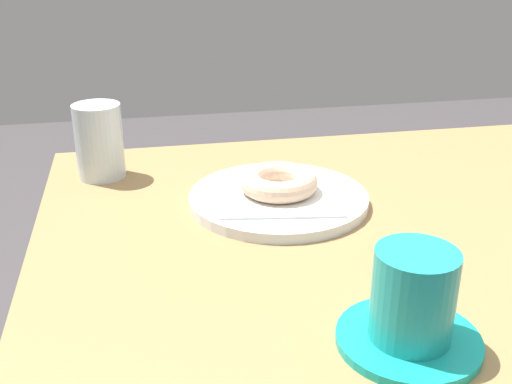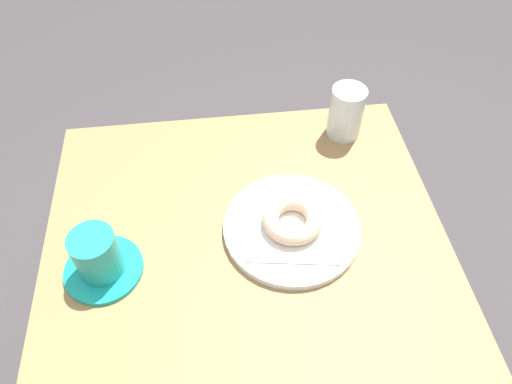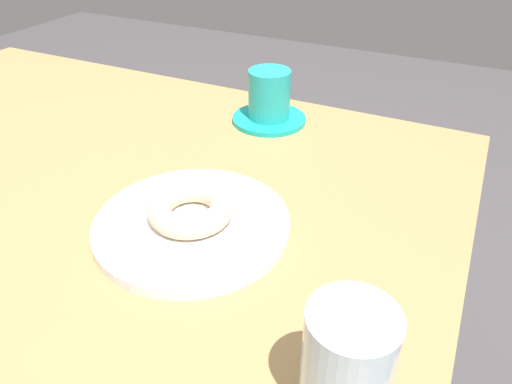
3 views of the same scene
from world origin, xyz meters
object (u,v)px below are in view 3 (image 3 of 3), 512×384
at_px(coffee_cup, 269,100).
at_px(donut_sugar_ring, 191,208).
at_px(plate_sugar_ring, 192,224).
at_px(water_glass, 346,366).

bearing_deg(coffee_cup, donut_sugar_ring, 97.70).
bearing_deg(donut_sugar_ring, coffee_cup, -82.30).
height_order(plate_sugar_ring, water_glass, water_glass).
height_order(water_glass, coffee_cup, water_glass).
bearing_deg(coffee_cup, water_glass, 120.66).
height_order(donut_sugar_ring, water_glass, water_glass).
distance_m(donut_sugar_ring, water_glass, 0.28).
distance_m(donut_sugar_ring, coffee_cup, 0.32).
bearing_deg(donut_sugar_ring, water_glass, 147.70).
relative_size(water_glass, coffee_cup, 0.85).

